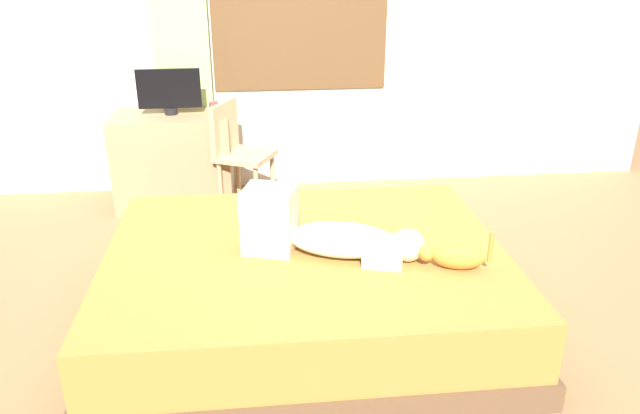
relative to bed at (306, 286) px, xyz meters
name	(u,v)px	position (x,y,z in m)	size (l,w,h in m)	color
ground_plane	(313,317)	(0.04, 0.03, -0.22)	(16.00, 16.00, 0.00)	olive
back_wall_with_window	(286,12)	(0.05, 2.23, 1.23)	(6.40, 0.14, 2.90)	silver
bed	(306,286)	(0.00, 0.00, 0.00)	(2.16, 1.73, 0.45)	brown
person_lying	(323,233)	(0.09, -0.06, 0.34)	(0.93, 0.49, 0.34)	silver
cat	(454,256)	(0.72, -0.30, 0.30)	(0.35, 0.17, 0.21)	#C67A2D
desk	(175,160)	(-0.89, 1.84, 0.15)	(0.90, 0.56, 0.74)	#997A56
tv_monitor	(169,91)	(-0.88, 1.84, 0.70)	(0.48, 0.10, 0.35)	black
cup	(214,108)	(-0.55, 1.83, 0.56)	(0.07, 0.07, 0.09)	#B23D38
chair_by_desk	(237,149)	(-0.39, 1.63, 0.28)	(0.51, 0.51, 0.86)	tan
curtain_left	(181,48)	(-0.80, 2.12, 0.98)	(0.44, 0.06, 2.40)	#ADCC75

